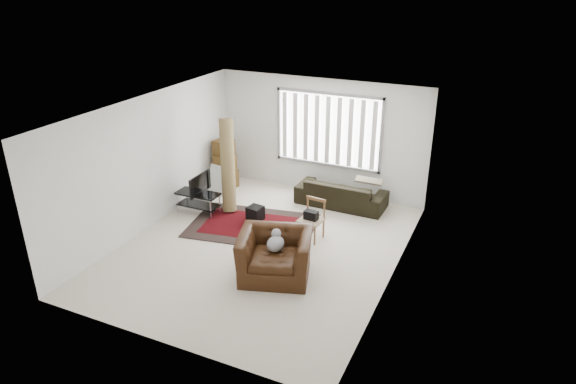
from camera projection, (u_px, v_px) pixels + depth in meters
name	position (u px, v px, depth m)	size (l,w,h in m)	color
room	(274.00, 153.00, 9.52)	(6.00, 6.02, 2.71)	beige
persian_rug	(252.00, 226.00, 10.63)	(2.80, 2.10, 0.02)	black
tv_stand	(198.00, 198.00, 11.08)	(0.94, 0.42, 0.47)	black
tv	(197.00, 183.00, 10.94)	(0.76, 0.10, 0.44)	black
subwoofer	(255.00, 213.00, 10.80)	(0.30, 0.30, 0.30)	black
moving_boxes	(225.00, 166.00, 12.29)	(0.54, 0.51, 1.19)	brown
white_flatpack	(219.00, 180.00, 12.05)	(0.53, 0.08, 0.67)	silver
rolled_rug	(228.00, 165.00, 11.03)	(0.30, 0.30, 2.01)	olive
sofa	(341.00, 189.00, 11.42)	(1.99, 0.86, 0.77)	black
side_chair	(312.00, 218.00, 9.97)	(0.48, 0.48, 0.81)	#9E8667
armchair	(275.00, 252.00, 8.76)	(1.50, 1.39, 0.91)	#331A0A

